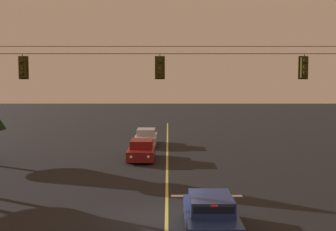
# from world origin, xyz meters

# --- Properties ---
(ground_plane) EXTENTS (180.00, 180.00, 0.00)m
(ground_plane) POSITION_xyz_m (0.00, 0.00, 0.00)
(ground_plane) COLOR black
(lane_centre_stripe) EXTENTS (0.14, 60.00, 0.01)m
(lane_centre_stripe) POSITION_xyz_m (0.00, 9.98, 0.00)
(lane_centre_stripe) COLOR #D1C64C
(lane_centre_stripe) RESTS_ON ground
(stop_bar_paint) EXTENTS (3.40, 0.36, 0.01)m
(stop_bar_paint) POSITION_xyz_m (1.90, 3.38, 0.00)
(stop_bar_paint) COLOR silver
(stop_bar_paint) RESTS_ON ground
(signal_span_assembly) EXTENTS (21.46, 0.32, 8.17)m
(signal_span_assembly) POSITION_xyz_m (-0.00, 3.98, 4.25)
(signal_span_assembly) COLOR #38281C
(signal_span_assembly) RESTS_ON ground
(traffic_light_leftmost) EXTENTS (0.48, 0.41, 1.22)m
(traffic_light_leftmost) POSITION_xyz_m (-6.93, 3.96, 6.12)
(traffic_light_leftmost) COLOR black
(traffic_light_left_inner) EXTENTS (0.48, 0.41, 1.22)m
(traffic_light_left_inner) POSITION_xyz_m (-0.34, 3.96, 6.12)
(traffic_light_left_inner) COLOR black
(traffic_light_centre) EXTENTS (0.48, 0.41, 1.22)m
(traffic_light_centre) POSITION_xyz_m (6.59, 3.96, 6.12)
(traffic_light_centre) COLOR black
(car_waiting_near_lane) EXTENTS (1.80, 4.33, 1.39)m
(car_waiting_near_lane) POSITION_xyz_m (1.59, -1.75, 0.65)
(car_waiting_near_lane) COLOR navy
(car_waiting_near_lane) RESTS_ON ground
(car_oncoming_lead) EXTENTS (1.80, 4.42, 1.39)m
(car_oncoming_lead) POSITION_xyz_m (-1.78, 13.09, 0.65)
(car_oncoming_lead) COLOR maroon
(car_oncoming_lead) RESTS_ON ground
(car_oncoming_trailing) EXTENTS (1.80, 4.42, 1.39)m
(car_oncoming_trailing) POSITION_xyz_m (-1.83, 20.17, 0.65)
(car_oncoming_trailing) COLOR #A5A5AD
(car_oncoming_trailing) RESTS_ON ground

